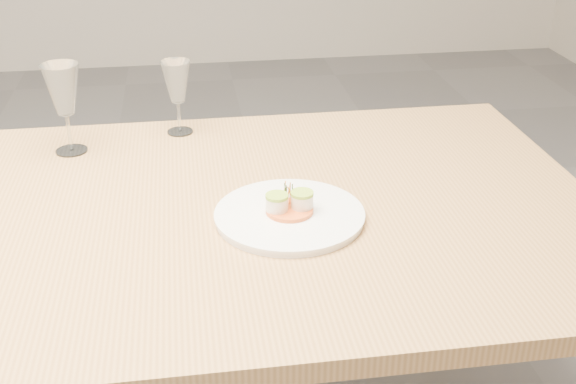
{
  "coord_description": "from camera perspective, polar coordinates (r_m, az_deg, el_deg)",
  "views": [
    {
      "loc": [
        0.36,
        -1.3,
        1.44
      ],
      "look_at": [
        0.55,
        -0.05,
        0.8
      ],
      "focal_mm": 45.0,
      "sensor_mm": 36.0,
      "label": 1
    }
  ],
  "objects": [
    {
      "name": "dining_table",
      "position": [
        1.55,
        -20.81,
        -4.37
      ],
      "size": [
        2.4,
        1.0,
        0.75
      ],
      "color": "tan",
      "rests_on": "ground"
    },
    {
      "name": "dinner_plate",
      "position": [
        1.42,
        0.14,
        -1.74
      ],
      "size": [
        0.3,
        0.3,
        0.08
      ],
      "rotation": [
        0.0,
        0.0,
        0.39
      ],
      "color": "white",
      "rests_on": "dining_table"
    },
    {
      "name": "wine_glass_2",
      "position": [
        1.75,
        -17.36,
        7.59
      ],
      "size": [
        0.09,
        0.09,
        0.21
      ],
      "color": "white",
      "rests_on": "dining_table"
    },
    {
      "name": "wine_glass_3",
      "position": [
        1.81,
        -8.79,
        8.48
      ],
      "size": [
        0.07,
        0.07,
        0.18
      ],
      "color": "white",
      "rests_on": "dining_table"
    }
  ]
}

